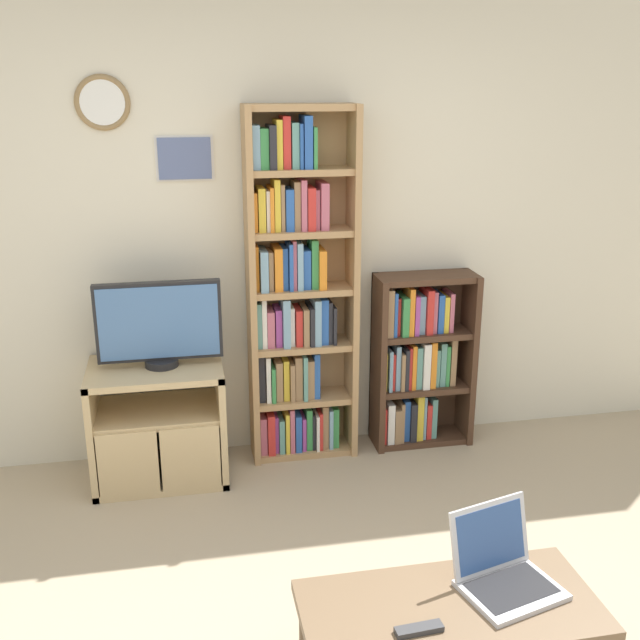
# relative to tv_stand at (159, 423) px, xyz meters

# --- Properties ---
(wall_back) EXTENTS (6.25, 0.09, 2.60)m
(wall_back) POSITION_rel_tv_stand_xyz_m (0.64, 0.32, 0.97)
(wall_back) COLOR beige
(wall_back) RESTS_ON ground_plane
(tv_stand) EXTENTS (0.72, 0.50, 0.66)m
(tv_stand) POSITION_rel_tv_stand_xyz_m (0.00, 0.00, 0.00)
(tv_stand) COLOR tan
(tv_stand) RESTS_ON ground_plane
(television) EXTENTS (0.66, 0.18, 0.47)m
(television) POSITION_rel_tv_stand_xyz_m (0.04, 0.02, 0.57)
(television) COLOR black
(television) RESTS_ON tv_stand
(bookshelf_tall) EXTENTS (0.61, 0.25, 2.02)m
(bookshelf_tall) POSITION_rel_tv_stand_xyz_m (0.81, 0.16, 0.64)
(bookshelf_tall) COLOR tan
(bookshelf_tall) RESTS_ON ground_plane
(bookshelf_short) EXTENTS (0.60, 0.25, 1.06)m
(bookshelf_short) POSITION_rel_tv_stand_xyz_m (1.54, 0.16, 0.19)
(bookshelf_short) COLOR #472D1E
(bookshelf_short) RESTS_ON ground_plane
(coffee_table) EXTENTS (1.03, 0.47, 0.44)m
(coffee_table) POSITION_rel_tv_stand_xyz_m (1.00, -1.85, 0.06)
(coffee_table) COLOR brown
(coffee_table) RESTS_ON ground_plane
(laptop) EXTENTS (0.39, 0.37, 0.27)m
(laptop) POSITION_rel_tv_stand_xyz_m (1.22, -1.78, 0.17)
(laptop) COLOR silver
(laptop) RESTS_ON coffee_table
(remote_near_laptop) EXTENTS (0.16, 0.05, 0.02)m
(remote_near_laptop) POSITION_rel_tv_stand_xyz_m (0.86, -1.96, 0.12)
(remote_near_laptop) COLOR #38383A
(remote_near_laptop) RESTS_ON coffee_table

